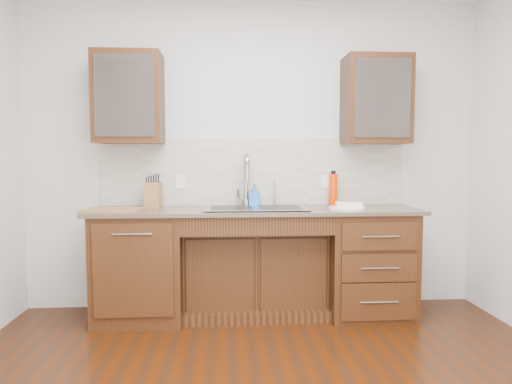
{
  "coord_description": "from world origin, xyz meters",
  "views": [
    {
      "loc": [
        -0.25,
        -2.32,
        1.33
      ],
      "look_at": [
        0.0,
        1.4,
        1.05
      ],
      "focal_mm": 32.0,
      "sensor_mm": 36.0,
      "label": 1
    }
  ],
  "objects": [
    {
      "name": "cup_left_b",
      "position": [
        -0.98,
        1.58,
        1.77
      ],
      "size": [
        0.13,
        0.13,
        0.1
      ],
      "primitive_type": "imported",
      "rotation": [
        0.0,
        0.0,
        -0.35
      ],
      "color": "silver",
      "rests_on": "upper_cabinet_left"
    },
    {
      "name": "faucet",
      "position": [
        -0.07,
        1.64,
        1.11
      ],
      "size": [
        0.04,
        0.04,
        0.4
      ],
      "primitive_type": "cylinder",
      "color": "#999993",
      "rests_on": "countertop"
    },
    {
      "name": "countertop",
      "position": [
        0.0,
        1.43,
        0.9
      ],
      "size": [
        2.7,
        0.65,
        0.03
      ],
      "primitive_type": "cube",
      "color": "#84705B",
      "rests_on": "base_cabinet_left"
    },
    {
      "name": "sink",
      "position": [
        0.0,
        1.41,
        0.83
      ],
      "size": [
        0.84,
        0.46,
        0.19
      ],
      "primitive_type": "cube",
      "color": "#9E9EA5",
      "rests_on": "countertop"
    },
    {
      "name": "base_cabinet_center",
      "position": [
        0.0,
        1.53,
        0.35
      ],
      "size": [
        1.2,
        0.44,
        0.7
      ],
      "primitive_type": "cube",
      "color": "#593014",
      "rests_on": "ground"
    },
    {
      "name": "outlet_right",
      "position": [
        0.65,
        1.73,
        1.12
      ],
      "size": [
        0.08,
        0.01,
        0.12
      ],
      "primitive_type": "cube",
      "color": "white",
      "rests_on": "backsplash"
    },
    {
      "name": "plate",
      "position": [
        0.75,
        1.35,
        0.92
      ],
      "size": [
        0.38,
        0.38,
        0.02
      ],
      "primitive_type": "cylinder",
      "rotation": [
        0.0,
        0.0,
        0.31
      ],
      "color": "white",
      "rests_on": "countertop"
    },
    {
      "name": "wall_front",
      "position": [
        0.0,
        -1.8,
        1.35
      ],
      "size": [
        4.0,
        0.1,
        2.7
      ],
      "primitive_type": "cube",
      "color": "silver",
      "rests_on": "ground"
    },
    {
      "name": "soap_bottle",
      "position": [
        0.0,
        1.61,
        1.01
      ],
      "size": [
        0.1,
        0.1,
        0.19
      ],
      "primitive_type": "imported",
      "rotation": [
        0.0,
        0.0,
        -0.15
      ],
      "color": "#2E7DDE",
      "rests_on": "countertop"
    },
    {
      "name": "dish_towel",
      "position": [
        0.78,
        1.41,
        0.94
      ],
      "size": [
        0.23,
        0.18,
        0.03
      ],
      "primitive_type": "cube",
      "rotation": [
        0.0,
        0.0,
        -0.12
      ],
      "color": "#F5F3C8",
      "rests_on": "plate"
    },
    {
      "name": "cup_right_b",
      "position": [
        1.12,
        1.58,
        1.77
      ],
      "size": [
        0.11,
        0.11,
        0.1
      ],
      "primitive_type": "imported",
      "rotation": [
        0.0,
        0.0,
        -0.02
      ],
      "color": "silver",
      "rests_on": "upper_cabinet_right"
    },
    {
      "name": "base_cabinet_left",
      "position": [
        -0.95,
        1.44,
        0.44
      ],
      "size": [
        0.7,
        0.62,
        0.88
      ],
      "primitive_type": "cube",
      "color": "#593014",
      "rests_on": "ground"
    },
    {
      "name": "knife_block",
      "position": [
        -0.86,
        1.56,
        1.02
      ],
      "size": [
        0.13,
        0.2,
        0.22
      ],
      "primitive_type": "cube",
      "rotation": [
        0.0,
        0.0,
        -0.05
      ],
      "color": "brown",
      "rests_on": "countertop"
    },
    {
      "name": "cup_left_a",
      "position": [
        -1.1,
        1.58,
        1.78
      ],
      "size": [
        0.15,
        0.15,
        0.1
      ],
      "primitive_type": "imported",
      "rotation": [
        0.0,
        0.0,
        -0.14
      ],
      "color": "white",
      "rests_on": "upper_cabinet_left"
    },
    {
      "name": "base_cabinet_right",
      "position": [
        0.95,
        1.44,
        0.44
      ],
      "size": [
        0.7,
        0.62,
        0.88
      ],
      "primitive_type": "cube",
      "color": "#593014",
      "rests_on": "ground"
    },
    {
      "name": "upper_cabinet_right",
      "position": [
        1.05,
        1.58,
        1.83
      ],
      "size": [
        0.55,
        0.34,
        0.75
      ],
      "primitive_type": "cube",
      "color": "#593014",
      "rests_on": "wall_back"
    },
    {
      "name": "backsplash",
      "position": [
        0.0,
        1.74,
        1.21
      ],
      "size": [
        2.7,
        0.02,
        0.59
      ],
      "primitive_type": "cube",
      "color": "beige",
      "rests_on": "wall_back"
    },
    {
      "name": "outlet_left",
      "position": [
        -0.65,
        1.73,
        1.12
      ],
      "size": [
        0.08,
        0.01,
        0.12
      ],
      "primitive_type": "cube",
      "color": "white",
      "rests_on": "backsplash"
    },
    {
      "name": "water_bottle",
      "position": [
        0.71,
        1.67,
        1.05
      ],
      "size": [
        0.09,
        0.09,
        0.28
      ],
      "primitive_type": "cylinder",
      "rotation": [
        0.0,
        0.0,
        0.32
      ],
      "color": "#EE3200",
      "rests_on": "countertop"
    },
    {
      "name": "upper_cabinet_left",
      "position": [
        -1.05,
        1.58,
        1.83
      ],
      "size": [
        0.55,
        0.34,
        0.75
      ],
      "primitive_type": "cube",
      "color": "#593014",
      "rests_on": "wall_back"
    },
    {
      "name": "cup_right_a",
      "position": [
        1.0,
        1.58,
        1.77
      ],
      "size": [
        0.11,
        0.11,
        0.09
      ],
      "primitive_type": "imported",
      "rotation": [
        0.0,
        0.0,
        0.0
      ],
      "color": "white",
      "rests_on": "upper_cabinet_right"
    },
    {
      "name": "cutting_board",
      "position": [
        -1.14,
        1.3,
        0.92
      ],
      "size": [
        0.48,
        0.36,
        0.02
      ],
      "primitive_type": "cube",
      "rotation": [
        0.0,
        0.0,
        -0.13
      ],
      "color": "brown",
      "rests_on": "countertop"
    },
    {
      "name": "filter_tap",
      "position": [
        0.18,
        1.65,
        1.03
      ],
      "size": [
        0.02,
        0.02,
        0.24
      ],
      "primitive_type": "cylinder",
      "color": "#999993",
      "rests_on": "countertop"
    },
    {
      "name": "wall_back",
      "position": [
        0.0,
        1.8,
        1.35
      ],
      "size": [
        4.0,
        0.1,
        2.7
      ],
      "primitive_type": "cube",
      "color": "silver",
      "rests_on": "ground"
    }
  ]
}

